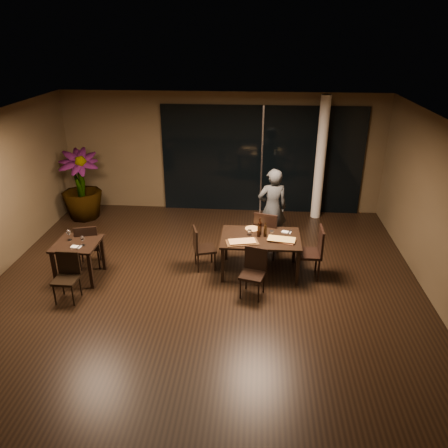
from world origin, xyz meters
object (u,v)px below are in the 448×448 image
potted_plant (81,185)px  bottle_a (259,230)px  side_table (78,249)px  chair_side_far (88,244)px  bottle_b (265,230)px  chair_main_far (266,232)px  chair_main_right (313,250)px  diner (272,208)px  main_table (261,241)px  bottle_c (260,226)px  chair_main_left (201,246)px  chair_main_near (254,270)px  chair_side_near (67,274)px

potted_plant → bottle_a: bearing=-27.8°
side_table → chair_side_far: size_ratio=0.86×
bottle_a → bottle_b: bearing=8.0°
chair_main_far → chair_main_right: 1.11m
potted_plant → bottle_b: bearing=-27.0°
chair_main_far → diner: bearing=-85.3°
diner → bottle_a: bearing=64.3°
chair_side_far → main_table: bearing=166.1°
main_table → bottle_b: size_ratio=5.44×
bottle_b → main_table: bearing=-154.8°
chair_main_right → bottle_c: (-1.02, 0.21, 0.36)m
main_table → chair_main_right: size_ratio=1.49×
chair_main_left → diner: size_ratio=0.50×
chair_main_far → bottle_a: 0.68m
diner → potted_plant: diner is taller
chair_main_far → bottle_c: (-0.15, -0.48, 0.35)m
chair_main_left → chair_main_near: bearing=-145.3°
side_table → chair_main_near: bearing=-4.9°
main_table → diner: (0.24, 1.17, 0.20)m
main_table → diner: bearing=78.5°
chair_main_right → potted_plant: potted_plant is taller
chair_main_far → diner: (0.12, 0.57, 0.30)m
side_table → bottle_a: bearing=8.8°
chair_main_far → diner: 0.65m
chair_main_far → chair_main_near: 1.40m
bottle_c → chair_main_far: bearing=72.9°
side_table → chair_main_left: chair_main_left is taller
side_table → bottle_a: (3.36, 0.52, 0.27)m
bottle_a → chair_main_near: bearing=-95.0°
bottle_c → diner: bearing=76.0°
chair_main_near → diner: 2.02m
main_table → chair_side_far: 3.37m
chair_main_left → bottle_b: size_ratio=3.17×
chair_side_far → bottle_b: size_ratio=3.38×
main_table → chair_main_near: chair_main_near is taller
chair_side_near → bottle_b: size_ratio=3.12×
chair_side_near → bottle_c: (3.32, 1.29, 0.44)m
main_table → chair_main_near: (-0.11, -0.78, -0.19)m
chair_main_left → bottle_a: size_ratio=3.16×
main_table → bottle_a: 0.22m
main_table → bottle_a: bottle_a is taller
chair_main_near → bottle_a: bottle_a is taller
main_table → chair_side_near: chair_side_near is taller
chair_main_right → side_table: bearing=-84.9°
diner → bottle_a: size_ratio=6.30×
chair_side_far → chair_main_near: bearing=152.6°
chair_main_near → chair_side_far: (-3.25, 0.67, 0.03)m
main_table → chair_main_left: chair_main_left is taller
bottle_a → bottle_b: (0.12, 0.02, -0.00)m
chair_main_right → bottle_a: 1.09m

